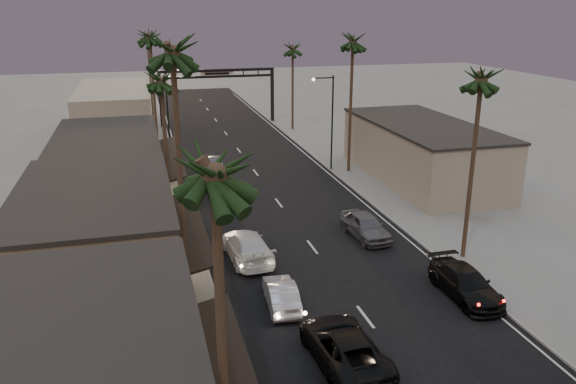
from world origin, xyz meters
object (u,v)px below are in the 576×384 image
palm_ra (482,72)px  oncoming_silver (281,294)px  palm_lb (172,44)px  streetlight_left (170,100)px  palm_ld (150,34)px  oncoming_pickup (344,346)px  arch (217,83)px  palm_lc (161,75)px  curbside_black (465,283)px  palm_rb (353,37)px  palm_far (147,34)px  palm_la (214,159)px  streetlight_right (330,115)px  palm_rc (293,45)px

palm_ra → oncoming_silver: bearing=-167.3°
palm_lb → streetlight_left: bearing=87.3°
palm_ld → oncoming_pickup: palm_ld is taller
arch → palm_ra: 47.17m
palm_lc → curbside_black: 24.00m
palm_lb → palm_ra: palm_lb is taller
palm_rb → oncoming_pickup: bearing=-111.3°
palm_ra → palm_far: 56.58m
palm_lb → palm_far: palm_lb is taller
palm_far → oncoming_pickup: (5.89, -62.30, -10.63)m
palm_la → streetlight_right: bearing=66.7°
oncoming_silver → curbside_black: 9.98m
streetlight_right → palm_lc: 18.66m
palm_rc → oncoming_pickup: (-11.01, -48.30, -9.66)m
oncoming_silver → streetlight_right: bearing=-109.7°
palm_ra → palm_far: size_ratio=1.00×
palm_la → palm_rc: 57.63m
palm_la → oncoming_pickup: size_ratio=2.26×
palm_far → arch: bearing=-44.0°
palm_lc → curbside_black: bearing=-48.3°
streetlight_right → arch: bearing=105.5°
arch → oncoming_pickup: size_ratio=2.60×
palm_lc → oncoming_silver: 18.36m
palm_rb → palm_ra: bearing=-90.0°
oncoming_pickup → oncoming_silver: 5.69m
oncoming_pickup → palm_lb: bearing=-48.1°
streetlight_right → palm_rb: (1.68, -1.00, 7.09)m
palm_lc → palm_ld: bearing=90.0°
palm_ld → oncoming_silver: (4.75, -33.80, -11.72)m
palm_la → palm_far: 69.00m
palm_rb → palm_ld: bearing=147.4°
streetlight_left → palm_ra: palm_ra is taller
palm_ld → palm_rc: size_ratio=1.16×
streetlight_left → palm_la: palm_la is taller
palm_lc → palm_far: palm_far is taller
palm_rc → oncoming_silver: size_ratio=2.88×
palm_lc → palm_ra: (17.20, -12.00, 0.97)m
oncoming_pickup → curbside_black: oncoming_pickup is taller
palm_ra → palm_rb: (0.00, 20.00, 0.97)m
palm_ra → palm_rc: size_ratio=1.08×
streetlight_right → palm_lb: size_ratio=0.59×
arch → palm_far: 12.96m
oncoming_pickup → oncoming_silver: bearing=-78.0°
arch → palm_ra: bearing=-79.4°
palm_rb → palm_far: 37.98m
streetlight_left → palm_far: palm_far is taller
oncoming_silver → arch: bearing=-89.9°
palm_lb → palm_ld: bearing=90.0°
palm_la → palm_rb: (17.20, 35.00, 0.97)m
streetlight_left → oncoming_silver: streetlight_left is taller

